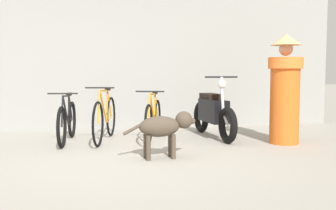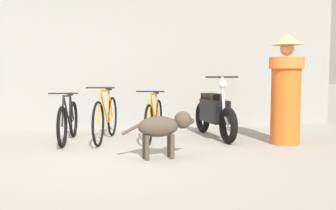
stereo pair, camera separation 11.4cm
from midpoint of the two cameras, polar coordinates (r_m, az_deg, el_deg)
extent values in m
plane|color=#9E998E|center=(5.08, -8.27, -8.34)|extent=(60.00, 60.00, 0.00)
cube|color=gray|center=(8.15, -9.64, 8.03)|extent=(9.87, 0.20, 3.25)
torus|color=black|center=(6.19, -15.69, -3.11)|extent=(0.12, 0.64, 0.64)
torus|color=black|center=(7.16, -14.21, -2.04)|extent=(0.12, 0.64, 0.64)
cylinder|color=black|center=(6.54, -15.11, -0.86)|extent=(0.08, 0.49, 0.53)
cylinder|color=black|center=(6.83, -14.68, -0.76)|extent=(0.04, 0.13, 0.48)
cylinder|color=black|center=(6.58, -15.07, 1.26)|extent=(0.09, 0.57, 0.06)
cylinder|color=black|center=(6.98, -14.46, -2.41)|extent=(0.07, 0.38, 0.08)
cylinder|color=black|center=(7.01, -14.43, -0.42)|extent=(0.06, 0.30, 0.45)
cylinder|color=black|center=(6.24, -15.61, -0.91)|extent=(0.05, 0.18, 0.47)
cube|color=black|center=(6.85, -14.66, 1.52)|extent=(0.09, 0.19, 0.05)
cylinder|color=black|center=(6.29, -15.54, 1.61)|extent=(0.46, 0.08, 0.02)
torus|color=black|center=(6.16, -10.65, -2.73)|extent=(0.21, 0.70, 0.71)
torus|color=black|center=(7.18, -8.73, -1.65)|extent=(0.21, 0.70, 0.71)
cylinder|color=orange|center=(6.53, -9.87, -0.27)|extent=(0.15, 0.51, 0.59)
cylinder|color=orange|center=(6.82, -9.32, -0.19)|extent=(0.06, 0.14, 0.54)
cylinder|color=orange|center=(6.56, -9.80, 2.09)|extent=(0.17, 0.60, 0.06)
cylinder|color=orange|center=(6.99, -9.05, -2.05)|extent=(0.12, 0.39, 0.08)
cylinder|color=orange|center=(7.01, -8.99, 0.16)|extent=(0.10, 0.31, 0.49)
cylinder|color=orange|center=(6.21, -10.52, -0.29)|extent=(0.07, 0.19, 0.52)
cube|color=black|center=(6.86, -9.26, 2.31)|extent=(0.11, 0.19, 0.05)
cylinder|color=black|center=(6.26, -10.40, 2.48)|extent=(0.45, 0.13, 0.02)
torus|color=black|center=(6.18, -3.37, -2.87)|extent=(0.24, 0.64, 0.66)
torus|color=black|center=(7.15, -2.01, -1.84)|extent=(0.24, 0.64, 0.66)
cylinder|color=orange|center=(6.53, -2.80, -0.58)|extent=(0.18, 0.47, 0.54)
cylinder|color=orange|center=(6.81, -2.42, -0.50)|extent=(0.07, 0.13, 0.50)
cylinder|color=orange|center=(6.56, -2.74, 1.60)|extent=(0.20, 0.55, 0.06)
cylinder|color=orange|center=(6.97, -2.24, -2.21)|extent=(0.14, 0.36, 0.08)
cylinder|color=orange|center=(6.99, -2.18, -0.16)|extent=(0.12, 0.29, 0.46)
cylinder|color=orange|center=(6.23, -3.26, -0.61)|extent=(0.08, 0.17, 0.48)
cube|color=black|center=(6.84, -2.36, 1.84)|extent=(0.12, 0.19, 0.05)
cylinder|color=black|center=(6.28, -3.16, 1.97)|extent=(0.45, 0.16, 0.02)
torus|color=black|center=(6.41, 8.15, -2.92)|extent=(0.16, 0.60, 0.59)
torus|color=black|center=(7.55, 4.38, -1.73)|extent=(0.16, 0.60, 0.59)
cube|color=black|center=(6.96, 6.12, -0.83)|extent=(0.34, 0.81, 0.39)
cube|color=black|center=(7.07, 5.71, 1.27)|extent=(0.28, 0.52, 0.10)
cylinder|color=silver|center=(6.58, 7.39, 1.45)|extent=(0.06, 0.15, 0.60)
cylinder|color=silver|center=(6.48, 7.83, -2.04)|extent=(0.06, 0.22, 0.21)
cylinder|color=black|center=(6.61, 7.26, 4.05)|extent=(0.58, 0.07, 0.03)
sphere|color=silver|center=(6.58, 7.35, 3.01)|extent=(0.15, 0.15, 0.14)
ellipsoid|color=#4C3F33|center=(5.21, -1.87, -3.14)|extent=(0.57, 0.32, 0.28)
cylinder|color=#4C3F33|center=(5.37, -0.29, -5.79)|extent=(0.07, 0.07, 0.33)
cylinder|color=#4C3F33|center=(5.23, 0.17, -6.08)|extent=(0.07, 0.07, 0.33)
cylinder|color=#4C3F33|center=(5.29, -3.87, -5.97)|extent=(0.07, 0.07, 0.33)
cylinder|color=#4C3F33|center=(5.15, -3.50, -6.27)|extent=(0.07, 0.07, 0.33)
sphere|color=#4C3F33|center=(5.30, 1.70, -2.18)|extent=(0.25, 0.25, 0.24)
ellipsoid|color=#4C3F33|center=(5.33, 2.72, -2.33)|extent=(0.14, 0.11, 0.09)
cylinder|color=#4C3F33|center=(5.14, -5.92, -3.59)|extent=(0.25, 0.06, 0.15)
cylinder|color=orange|center=(6.57, 16.10, 0.61)|extent=(0.61, 0.61, 1.39)
cylinder|color=orange|center=(6.56, 16.22, 5.88)|extent=(0.72, 0.72, 0.18)
sphere|color=tan|center=(6.56, 16.26, 7.81)|extent=(0.29, 0.29, 0.22)
cone|color=tan|center=(6.57, 16.29, 9.09)|extent=(0.65, 0.65, 0.17)
camera|label=1|loc=(0.06, -90.55, -0.05)|focal=42.00mm
camera|label=2|loc=(0.06, 89.45, 0.05)|focal=42.00mm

